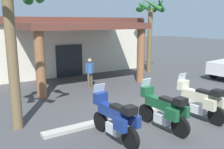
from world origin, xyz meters
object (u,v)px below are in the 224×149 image
Objects in this scene: motorcycle_blue at (115,118)px; palm_tree_near_portico at (150,16)px; motorcycle_cream at (199,101)px; pedestrian at (90,71)px; palm_tree_roadside at (8,12)px; motorcycle_green at (163,109)px; motel_building at (56,43)px.

motorcycle_blue is 11.37m from palm_tree_near_portico.
pedestrian is (-1.39, 6.22, 0.23)m from motorcycle_cream.
motorcycle_cream is 7.30m from palm_tree_roadside.
pedestrian reaches higher than motorcycle_green.
palm_tree_roadside is at bearing 62.06° from motorcycle_cream.
motorcycle_green is (-0.55, -11.96, -1.31)m from motel_building.
motorcycle_green is at bearing 85.87° from motorcycle_cream.
motel_building reaches higher than motorcycle_blue.
palm_tree_roadside is 0.99× the size of palm_tree_near_portico.
motorcycle_green is 0.42× the size of palm_tree_roadside.
motel_building is at bearing -12.73° from pedestrian.
palm_tree_near_portico reaches higher than palm_tree_roadside.
motorcycle_cream is at bearing -97.90° from motorcycle_blue.
motorcycle_blue and motorcycle_cream have the same top height.
motel_building is at bearing -6.63° from motorcycle_green.
pedestrian is 0.31× the size of palm_tree_roadside.
motorcycle_blue is 3.60m from motorcycle_cream.
pedestrian is (2.20, 5.97, 0.23)m from motorcycle_blue.
palm_tree_roadside is (-4.58, -3.46, 2.94)m from pedestrian.
motorcycle_blue is 1.00× the size of motorcycle_cream.
motorcycle_blue is 0.42× the size of palm_tree_near_portico.
motel_building is at bearing 62.91° from palm_tree_roadside.
palm_tree_near_portico reaches higher than pedestrian.
motorcycle_blue is at bearing 82.92° from motorcycle_cream.
palm_tree_roadside is at bearing 115.85° from pedestrian.
palm_tree_near_portico is (7.80, 7.60, 3.27)m from motorcycle_blue.
palm_tree_near_portico is at bearing -85.07° from pedestrian.
palm_tree_near_portico is at bearing 26.56° from palm_tree_roadside.
motorcycle_cream is 0.42× the size of palm_tree_roadside.
motorcycle_cream is 6.37m from pedestrian.
motel_building is 12.12m from motorcycle_cream.
motorcycle_green and motorcycle_cream have the same top height.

